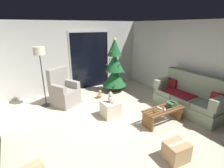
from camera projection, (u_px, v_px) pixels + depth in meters
ground_plane at (112, 128)px, 4.13m from camera, size 7.00×7.00×0.00m
wall_back at (69, 57)px, 6.21m from camera, size 5.72×0.12×2.50m
wall_right at (195, 64)px, 5.09m from camera, size 0.12×6.00×2.50m
patio_door_frame at (90, 60)px, 6.58m from camera, size 1.60×0.02×2.20m
patio_door_glass at (90, 61)px, 6.58m from camera, size 1.50×0.02×2.10m
couch at (189, 98)px, 4.84m from camera, size 0.82×1.96×1.08m
coffee_table at (163, 113)px, 4.28m from camera, size 1.10×0.40×0.40m
remote_silver at (165, 109)px, 4.17m from camera, size 0.15×0.14×0.02m
remote_graphite at (154, 111)px, 4.08m from camera, size 0.13×0.15×0.02m
remote_white at (159, 108)px, 4.24m from camera, size 0.05×0.16×0.02m
remote_black at (168, 108)px, 4.24m from camera, size 0.16×0.05×0.02m
book_stack at (172, 104)px, 4.35m from camera, size 0.24×0.19×0.11m
cell_phone at (173, 102)px, 4.32m from camera, size 0.07×0.15×0.01m
christmas_tree at (114, 68)px, 6.23m from camera, size 0.87×0.87×1.99m
armchair at (64, 92)px, 5.28m from camera, size 0.92×0.93×1.13m
floor_lamp at (40, 57)px, 4.81m from camera, size 0.32×0.32×1.78m
ottoman at (110, 109)px, 4.63m from camera, size 0.44×0.44×0.42m
teddy_bear_cream at (111, 98)px, 4.52m from camera, size 0.21×0.21×0.29m
teddy_bear_honey_by_tree at (100, 95)px, 5.81m from camera, size 0.21×0.22×0.29m
cardboard_box_taped_mid_floor at (176, 151)px, 3.12m from camera, size 0.44×0.39×0.35m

